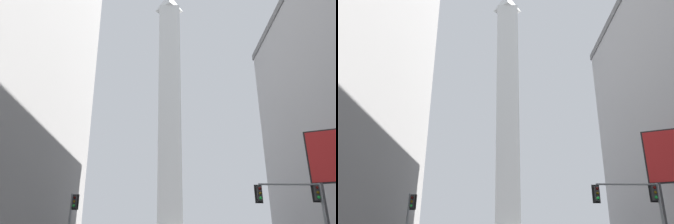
# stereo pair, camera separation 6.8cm
# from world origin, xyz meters

# --- Properties ---
(obelisk) EXTENTS (7.23, 7.23, 72.28)m
(obelisk) POSITION_xyz_m (0.00, 78.20, 34.92)
(obelisk) COLOR silver
(obelisk) RESTS_ON ground_plane
(traffic_light_mid_right) EXTENTS (4.99, 0.51, 5.92)m
(traffic_light_mid_right) POSITION_xyz_m (7.87, 22.79, 4.51)
(traffic_light_mid_right) COLOR slate
(traffic_light_mid_right) RESTS_ON ground_plane
(traffic_light_mid_left) EXTENTS (0.80, 0.52, 5.86)m
(traffic_light_mid_left) POSITION_xyz_m (-9.78, 28.38, 3.86)
(traffic_light_mid_left) COLOR slate
(traffic_light_mid_left) RESTS_ON ground_plane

